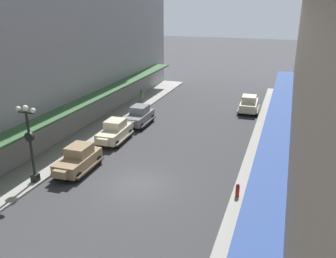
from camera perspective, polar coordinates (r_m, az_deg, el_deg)
ground_plane at (r=23.18m, az=-4.94°, el=-9.01°), size 200.00×200.00×0.00m
sidewalk_left at (r=26.82m, az=-19.84°, el=-5.81°), size 3.00×60.00×0.15m
sidewalk_right at (r=21.55m, az=14.02°, el=-11.78°), size 3.00×60.00×0.15m
building_row_right at (r=18.70m, az=24.70°, el=10.08°), size 4.30×60.00×17.14m
parked_car_0 at (r=25.25m, az=-14.37°, el=-4.67°), size 2.21×4.28×1.84m
parked_car_1 at (r=33.75m, az=-4.72°, el=2.21°), size 2.16×4.27×1.84m
parked_car_2 at (r=38.64m, az=13.00°, el=4.06°), size 2.28×4.31×1.84m
parked_car_3 at (r=29.94m, az=-8.68°, el=-0.30°), size 2.27×4.31×1.84m
lamp_post_with_clock at (r=23.67m, az=-21.48°, el=-1.79°), size 1.42×0.44×5.16m
fire_hydrant at (r=21.80m, az=11.22°, el=-9.68°), size 0.24×0.24×0.82m
pedestrian_0 at (r=41.07m, az=-4.31°, el=5.52°), size 0.36×0.24×1.64m
pedestrian_1 at (r=38.10m, az=17.74°, el=3.50°), size 0.36×0.28×1.67m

